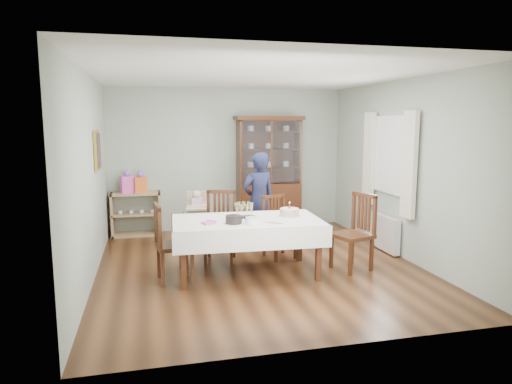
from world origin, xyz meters
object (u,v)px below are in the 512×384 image
object	(u,v)px
china_cabinet	(269,171)
champagne_tray	(244,213)
woman	(258,201)
high_chair	(197,226)
gift_bag_pink	(127,183)
gift_bag_orange	(141,183)
chair_far_left	(220,240)
dining_table	(247,246)
sideboard	(136,214)
chair_end_right	(353,247)
birthday_cake	(289,213)
chair_far_right	(279,239)
chair_end_left	(173,258)

from	to	relation	value
china_cabinet	champagne_tray	bearing A→B (deg)	-112.18
woman	high_chair	xyz separation A→B (m)	(-0.97, 0.26, -0.42)
high_chair	gift_bag_pink	bearing A→B (deg)	143.18
gift_bag_orange	china_cabinet	bearing A→B (deg)	-0.04
high_chair	chair_far_left	bearing A→B (deg)	-64.54
dining_table	china_cabinet	world-z (taller)	china_cabinet
sideboard	chair_end_right	bearing A→B (deg)	-42.12
dining_table	birthday_cake	distance (m)	0.75
sideboard	woman	size ratio (longest dim) A/B	0.57
chair_far_left	champagne_tray	world-z (taller)	chair_far_left
high_chair	chair_end_right	bearing A→B (deg)	-31.59
champagne_tray	gift_bag_orange	distance (m)	2.84
gift_bag_pink	chair_far_right	bearing A→B (deg)	-39.70
chair_far_left	gift_bag_pink	xyz separation A→B (m)	(-1.39, 1.87, 0.67)
gift_bag_orange	high_chair	bearing A→B (deg)	-50.65
china_cabinet	birthday_cake	distance (m)	2.55
woman	gift_bag_orange	xyz separation A→B (m)	(-1.87, 1.35, 0.19)
chair_end_right	chair_far_right	bearing A→B (deg)	-150.98
chair_end_right	gift_bag_orange	world-z (taller)	gift_bag_orange
chair_end_left	chair_end_right	xyz separation A→B (m)	(2.48, -0.10, 0.01)
dining_table	woman	world-z (taller)	woman
sideboard	chair_end_left	size ratio (longest dim) A/B	0.88
chair_far_left	chair_end_left	size ratio (longest dim) A/B	1.02
sideboard	chair_far_left	bearing A→B (deg)	-56.37
dining_table	gift_bag_pink	bearing A→B (deg)	122.80
birthday_cake	gift_bag_orange	distance (m)	3.23
chair_end_left	champagne_tray	size ratio (longest dim) A/B	2.88
dining_table	gift_bag_orange	bearing A→B (deg)	118.87
dining_table	birthday_cake	xyz separation A→B (m)	(0.62, 0.05, 0.43)
birthday_cake	gift_bag_pink	size ratio (longest dim) A/B	0.74
dining_table	high_chair	xyz separation A→B (m)	(-0.52, 1.47, -0.01)
chair_end_right	champagne_tray	bearing A→B (deg)	-116.23
china_cabinet	gift_bag_pink	distance (m)	2.64
gift_bag_pink	gift_bag_orange	world-z (taller)	gift_bag_pink
birthday_cake	chair_end_left	bearing A→B (deg)	-176.71
dining_table	woman	distance (m)	1.35
dining_table	birthday_cake	bearing A→B (deg)	4.64
sideboard	chair_far_right	bearing A→B (deg)	-41.72
china_cabinet	chair_end_left	distance (m)	3.37
woman	dining_table	bearing A→B (deg)	54.11
chair_far_right	woman	world-z (taller)	woman
chair_far_right	gift_bag_pink	distance (m)	3.07
china_cabinet	gift_bag_orange	distance (m)	2.40
dining_table	high_chair	size ratio (longest dim) A/B	2.13
china_cabinet	chair_far_left	bearing A→B (deg)	-123.77
chair_far_right	champagne_tray	bearing A→B (deg)	-156.05
dining_table	chair_end_right	xyz separation A→B (m)	(1.49, -0.14, -0.07)
sideboard	birthday_cake	xyz separation A→B (m)	(2.13, -2.53, 0.42)
chair_end_right	gift_bag_pink	bearing A→B (deg)	-148.52
gift_bag_orange	chair_far_right	bearing A→B (deg)	-42.81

